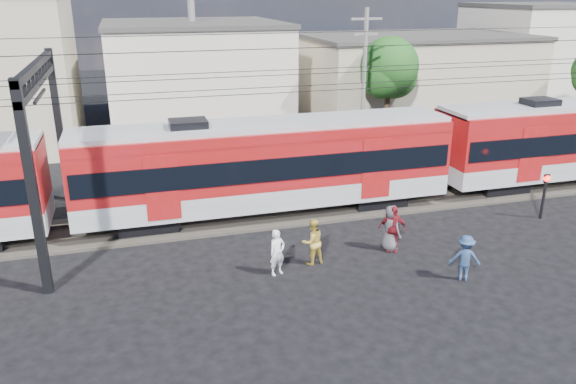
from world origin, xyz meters
name	(u,v)px	position (x,y,z in m)	size (l,w,h in m)	color
ground	(371,301)	(0.00, 0.00, 0.00)	(120.00, 120.00, 0.00)	black
track_bed	(298,210)	(0.00, 8.00, 0.06)	(70.00, 3.40, 0.12)	#2D2823
rail_near	(303,214)	(0.00, 7.25, 0.18)	(70.00, 0.12, 0.12)	#59544C
rail_far	(293,202)	(0.00, 8.75, 0.18)	(70.00, 0.12, 0.12)	#59544C
commuter_train	(271,162)	(-1.24, 8.00, 2.40)	(50.30, 3.08, 4.17)	black
catenary	(80,109)	(-8.65, 8.00, 5.14)	(70.00, 9.30, 7.52)	black
building_midwest	(195,74)	(-2.00, 27.00, 3.66)	(12.24, 12.24, 7.30)	beige
building_mideast	(413,77)	(14.00, 24.00, 3.16)	(16.32, 10.20, 6.30)	tan
building_east	(536,53)	(28.00, 28.00, 4.16)	(10.20, 10.20, 8.30)	beige
utility_pole_mid	(364,81)	(6.00, 15.00, 4.53)	(1.80, 0.24, 8.50)	slate
tree_near	(391,70)	(9.19, 18.09, 4.66)	(3.82, 3.64, 6.72)	#382619
pedestrian_a	(277,252)	(-2.43, 2.58, 0.83)	(0.61, 0.40, 1.66)	white
pedestrian_b	(312,242)	(-1.00, 3.01, 0.86)	(0.84, 0.65, 1.72)	gold
pedestrian_c	(465,258)	(3.59, 0.43, 0.82)	(1.06, 0.61, 1.64)	navy
pedestrian_d	(393,229)	(2.23, 3.16, 0.91)	(1.07, 0.45, 1.83)	maroon
pedestrian_e	(391,228)	(2.20, 3.27, 0.90)	(0.88, 0.57, 1.80)	#4D4D52
crossing_signal	(545,188)	(9.89, 4.27, 1.40)	(0.29, 0.29, 2.02)	black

